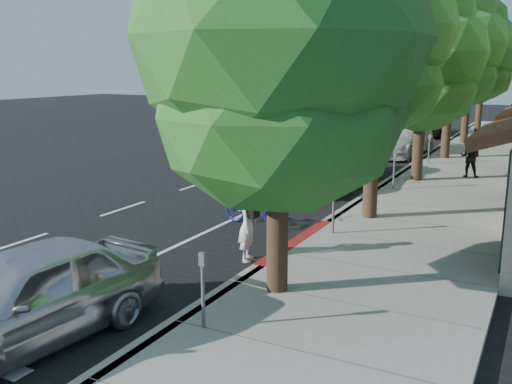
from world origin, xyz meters
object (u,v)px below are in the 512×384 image
Objects in this scene: bicycle at (255,206)px; near_car_a at (25,297)px; street_tree_2 at (424,56)px; street_tree_3 at (453,46)px; street_tree_1 at (377,33)px; street_tree_5 at (483,58)px; cyclist at (248,225)px; dark_sedan at (342,160)px; street_tree_4 at (471,52)px; street_tree_0 at (279,45)px; white_pickup at (402,140)px; pedestrian at (470,157)px; dark_suv_far at (426,122)px; silver_suv at (319,164)px.

near_car_a reaches higher than bicycle.
street_tree_3 reaches higher than street_tree_2.
street_tree_1 reaches higher than street_tree_2.
street_tree_2 reaches higher than bicycle.
street_tree_1 is at bearing -90.00° from street_tree_5.
dark_sedan is at bearing -10.19° from cyclist.
street_tree_4 reaches higher than dark_sedan.
street_tree_0 is 19.22m from white_pickup.
cyclist reaches higher than dark_sedan.
cyclist is (-1.48, -22.42, -4.20)m from street_tree_4.
cyclist is at bearing -81.32° from white_pickup.
white_pickup is (-2.18, 0.70, -4.41)m from street_tree_3.
near_car_a is 17.52m from pedestrian.
dark_suv_far reaches higher than white_pickup.
street_tree_3 is at bearing -90.00° from street_tree_5.
street_tree_3 is 5.04× the size of cyclist.
bicycle is 7.58m from dark_sedan.
silver_suv is (-3.10, -20.00, -3.99)m from street_tree_5.
street_tree_3 is at bearing 89.82° from near_car_a.
pedestrian is at bearing -69.91° from street_tree_3.
street_tree_0 is 0.95× the size of street_tree_4.
street_tree_3 is 11.11m from dark_suv_far.
street_tree_4 reaches higher than pedestrian.
street_tree_4 reaches higher than bicycle.
street_tree_3 is 1.08× the size of street_tree_5.
white_pickup is at bearing 95.64° from near_car_a.
silver_suv is 1.13× the size of dark_suv_far.
street_tree_0 is 1.75× the size of dark_sedan.
street_tree_1 is 1.05× the size of street_tree_5.
street_tree_1 is 18.00m from street_tree_4.
cyclist is 0.29× the size of silver_suv.
street_tree_2 is 0.98× the size of street_tree_5.
white_pickup is (-2.18, 12.70, -4.36)m from street_tree_1.
street_tree_1 is 22.43m from dark_suv_far.
street_tree_3 reaches higher than dark_sedan.
dark_sedan is 15.32m from near_car_a.
street_tree_1 reaches higher than white_pickup.
bicycle is 5.78m from silver_suv.
street_tree_5 is 1.48× the size of white_pickup.
street_tree_5 is 1.34× the size of silver_suv.
street_tree_0 is 12.76m from dark_sedan.
street_tree_1 is 1.55× the size of white_pickup.
near_car_a is at bearing -92.83° from silver_suv.
dark_sedan is (-2.83, -6.18, -4.44)m from street_tree_3.
cyclist is at bearing -95.15° from street_tree_3.
near_car_a is (0.20, -15.32, 0.07)m from dark_sedan.
near_car_a is at bearing -105.48° from street_tree_1.
street_tree_2 reaches higher than near_car_a.
silver_suv is at bearing 127.78° from street_tree_1.
street_tree_5 is (0.00, 24.00, -0.33)m from street_tree_1.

